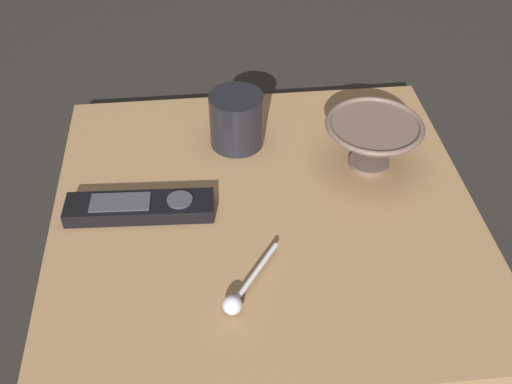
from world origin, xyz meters
name	(u,v)px	position (x,y,z in m)	size (l,w,h in m)	color
ground_plane	(265,228)	(0.00, 0.00, 0.00)	(6.00, 6.00, 0.00)	black
table	(265,218)	(0.00, 0.00, 0.02)	(0.55, 0.56, 0.04)	#936D47
cereal_bowl	(372,142)	(0.08, -0.16, 0.08)	(0.14, 0.14, 0.07)	brown
coffee_mug	(237,120)	(0.15, 0.03, 0.08)	(0.08, 0.08, 0.08)	black
teaspoon	(238,297)	(-0.15, 0.05, 0.05)	(0.10, 0.07, 0.02)	silver
tv_remote_near	(140,207)	(0.01, 0.16, 0.05)	(0.06, 0.19, 0.02)	black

